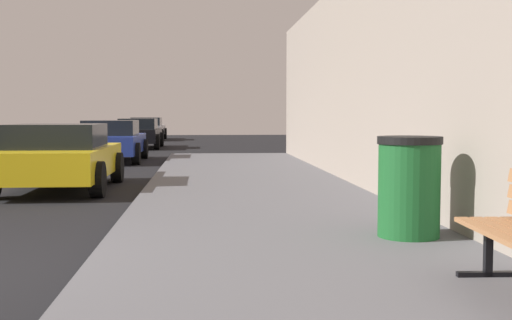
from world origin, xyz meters
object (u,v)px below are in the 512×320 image
trash_bin (409,186)px  car_yellow (60,157)px  car_silver (147,128)px  car_black (139,133)px  car_blue (112,141)px

trash_bin → car_yellow: 7.75m
trash_bin → car_silver: car_silver is taller
car_yellow → car_silver: size_ratio=0.88×
trash_bin → car_black: bearing=102.9°
trash_bin → car_silver: size_ratio=0.23×
trash_bin → car_silver: 30.97m
car_blue → car_black: same height
car_silver → car_blue: bearing=-88.7°
car_blue → car_black: bearing=89.7°
trash_bin → car_yellow: bearing=129.4°
trash_bin → car_yellow: (-4.92, 5.99, -0.04)m
car_blue → car_silver: (-0.38, 17.04, 0.00)m
car_yellow → car_blue: size_ratio=0.99×
car_blue → trash_bin: bearing=-69.8°
car_yellow → trash_bin: bearing=-50.6°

